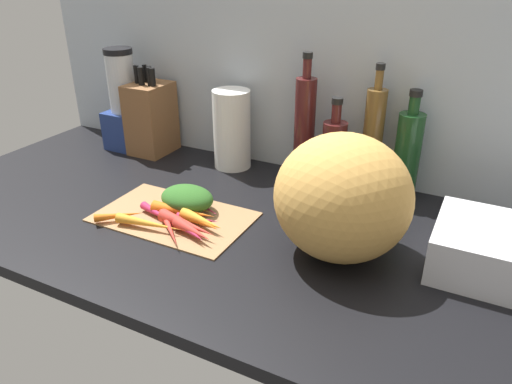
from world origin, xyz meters
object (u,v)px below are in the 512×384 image
(carrot_4, at_px, (198,219))
(blender_appliance, at_px, (124,107))
(knife_block, at_px, (151,118))
(bottle_0, at_px, (304,129))
(carrot_3, at_px, (187,205))
(bottle_3, at_px, (407,154))
(carrot_5, at_px, (199,203))
(carrot_8, at_px, (187,225))
(bottle_1, at_px, (333,155))
(paper_towel_roll, at_px, (232,129))
(carrot_12, at_px, (169,226))
(bottle_2, at_px, (372,140))
(carrot_6, at_px, (149,224))
(dish_rack, at_px, (501,253))
(cutting_board, at_px, (174,216))
(carrot_9, at_px, (202,221))
(carrot_11, at_px, (191,230))
(carrot_1, at_px, (183,211))
(carrot_0, at_px, (159,215))
(carrot_10, at_px, (119,216))
(carrot_7, at_px, (189,230))
(winter_squash, at_px, (342,198))
(carrot_2, at_px, (202,222))

(carrot_4, bearing_deg, blender_appliance, 145.88)
(knife_block, height_order, bottle_0, bottle_0)
(carrot_3, xyz_separation_m, bottle_3, (0.47, 0.33, 0.11))
(carrot_5, bearing_deg, carrot_3, -137.81)
(carrot_4, height_order, carrot_8, carrot_8)
(blender_appliance, relative_size, bottle_1, 1.26)
(paper_towel_roll, bearing_deg, bottle_3, 2.79)
(carrot_12, height_order, bottle_0, bottle_0)
(bottle_1, bearing_deg, bottle_2, 23.48)
(carrot_6, xyz_separation_m, dish_rack, (0.75, 0.19, 0.03))
(cutting_board, relative_size, carrot_9, 3.16)
(carrot_5, distance_m, dish_rack, 0.70)
(carrot_4, bearing_deg, carrot_11, -70.09)
(carrot_1, height_order, paper_towel_roll, paper_towel_roll)
(carrot_3, bearing_deg, carrot_1, -64.66)
(carrot_0, distance_m, carrot_3, 0.08)
(carrot_3, distance_m, carrot_12, 0.11)
(carrot_0, distance_m, bottle_0, 0.47)
(carrot_10, distance_m, bottle_0, 0.55)
(carrot_5, xyz_separation_m, carrot_6, (-0.04, -0.15, 0.00))
(carrot_4, distance_m, carrot_9, 0.02)
(carrot_7, height_order, carrot_8, carrot_8)
(carrot_1, relative_size, carrot_10, 1.41)
(carrot_4, bearing_deg, carrot_5, 121.22)
(carrot_7, relative_size, winter_squash, 0.40)
(carrot_9, distance_m, winter_squash, 0.34)
(cutting_board, xyz_separation_m, blender_appliance, (-0.43, 0.34, 0.14))
(carrot_3, distance_m, carrot_10, 0.17)
(carrot_0, xyz_separation_m, bottle_0, (0.22, 0.39, 0.14))
(carrot_12, bearing_deg, carrot_4, 56.13)
(carrot_3, relative_size, paper_towel_roll, 0.63)
(carrot_2, distance_m, carrot_11, 0.05)
(carrot_0, distance_m, carrot_9, 0.12)
(carrot_5, xyz_separation_m, bottle_3, (0.45, 0.31, 0.11))
(carrot_3, bearing_deg, carrot_5, 42.19)
(cutting_board, height_order, carrot_12, carrot_12)
(carrot_10, height_order, dish_rack, dish_rack)
(carrot_2, distance_m, winter_squash, 0.34)
(carrot_5, xyz_separation_m, bottle_1, (0.26, 0.27, 0.09))
(carrot_6, bearing_deg, blender_appliance, 135.05)
(carrot_4, xyz_separation_m, paper_towel_roll, (-0.11, 0.36, 0.10))
(carrot_2, relative_size, winter_squash, 0.37)
(cutting_board, bearing_deg, carrot_12, -62.10)
(carrot_6, bearing_deg, carrot_8, 20.15)
(carrot_3, relative_size, bottle_0, 0.41)
(carrot_2, bearing_deg, carrot_6, -150.39)
(cutting_board, distance_m, carrot_3, 0.05)
(bottle_0, bearing_deg, paper_towel_roll, -178.73)
(bottle_1, relative_size, bottle_3, 0.89)
(carrot_2, height_order, carrot_9, carrot_9)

